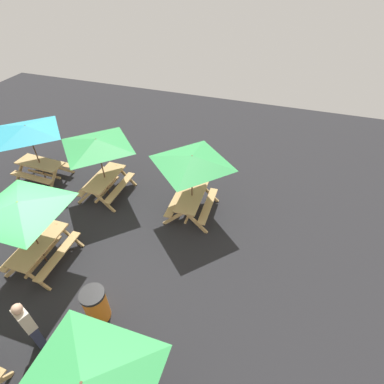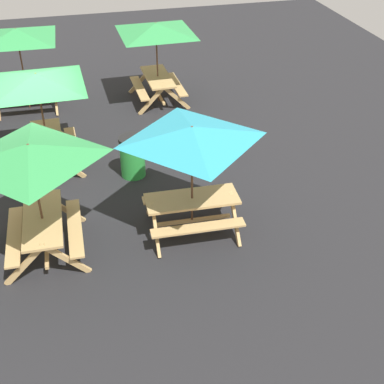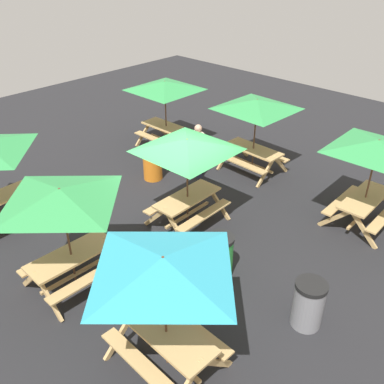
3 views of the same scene
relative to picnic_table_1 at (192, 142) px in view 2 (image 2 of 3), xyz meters
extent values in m
plane|color=#232326|center=(-3.09, -2.91, -1.99)|extent=(25.81, 25.81, 0.00)
cube|color=tan|center=(0.00, 0.00, -1.25)|extent=(0.76, 1.82, 0.05)
cube|color=tan|center=(0.55, -0.02, -1.54)|extent=(0.32, 1.81, 0.04)
cube|color=tan|center=(-0.55, 0.02, -1.54)|extent=(0.32, 1.81, 0.04)
cube|color=tan|center=(0.34, -0.79, -1.62)|extent=(0.80, 0.09, 0.81)
cube|color=tan|center=(-0.39, -0.77, -1.62)|extent=(0.80, 0.09, 0.81)
cube|color=tan|center=(0.39, 0.77, -1.62)|extent=(0.80, 0.09, 0.81)
cube|color=tan|center=(-0.34, 0.79, -1.62)|extent=(0.80, 0.09, 0.81)
cube|color=tan|center=(0.00, 0.00, -1.77)|extent=(0.12, 1.56, 0.06)
cylinder|color=brown|center=(0.00, 0.00, -0.84)|extent=(0.04, 0.04, 2.30)
pyramid|color=teal|center=(0.00, 0.00, 0.17)|extent=(2.06, 2.06, 0.28)
cube|color=tan|center=(-6.68, -3.17, -1.25)|extent=(0.76, 1.82, 0.05)
cube|color=tan|center=(-6.13, -3.19, -1.54)|extent=(0.32, 1.81, 0.04)
cube|color=tan|center=(-7.23, -3.15, -1.54)|extent=(0.32, 1.81, 0.04)
cube|color=tan|center=(-7.07, -3.93, -1.62)|extent=(0.80, 0.09, 0.81)
cube|color=tan|center=(-6.29, -2.40, -1.62)|extent=(0.80, 0.09, 0.81)
cube|color=tan|center=(-7.02, -2.37, -1.62)|extent=(0.80, 0.09, 0.81)
cube|color=tan|center=(-6.68, -3.17, -1.77)|extent=(0.12, 1.56, 0.06)
cylinder|color=brown|center=(-6.68, -3.17, -0.84)|extent=(0.04, 0.04, 2.30)
pyramid|color=green|center=(-6.68, -3.17, 0.17)|extent=(2.83, 2.83, 0.28)
cube|color=tan|center=(-3.27, -2.67, -1.25)|extent=(1.82, 0.74, 0.05)
cube|color=tan|center=(-3.26, -3.22, -1.54)|extent=(1.81, 0.30, 0.04)
cube|color=tan|center=(-3.29, -2.12, -1.54)|extent=(1.81, 0.30, 0.04)
cube|color=tan|center=(-4.05, -3.05, -1.62)|extent=(0.08, 0.80, 0.81)
cube|color=tan|center=(-4.06, -2.32, -1.62)|extent=(0.08, 0.80, 0.81)
cube|color=tan|center=(-2.49, -3.02, -1.62)|extent=(0.08, 0.80, 0.81)
cube|color=tan|center=(-2.50, -2.29, -1.62)|extent=(0.08, 0.80, 0.81)
cube|color=tan|center=(-3.27, -2.67, -1.77)|extent=(1.56, 0.10, 0.06)
cylinder|color=brown|center=(-3.27, -2.67, -0.84)|extent=(0.04, 0.04, 2.30)
pyramid|color=green|center=(-3.27, -2.67, 0.17)|extent=(2.83, 2.83, 0.28)
cube|color=tan|center=(-0.04, -2.82, -1.25)|extent=(1.81, 0.73, 0.05)
cube|color=tan|center=(-0.04, -3.37, -1.54)|extent=(1.80, 0.29, 0.04)
cube|color=tan|center=(-0.03, -2.27, -1.54)|extent=(1.80, 0.29, 0.04)
cube|color=tan|center=(-0.82, -3.17, -1.62)|extent=(0.07, 0.80, 0.81)
cube|color=tan|center=(-0.81, -2.44, -1.62)|extent=(0.07, 0.80, 0.81)
cube|color=tan|center=(0.74, -3.19, -1.62)|extent=(0.07, 0.80, 0.81)
cube|color=tan|center=(0.75, -2.46, -1.62)|extent=(0.07, 0.80, 0.81)
cube|color=tan|center=(-0.04, -2.82, -1.77)|extent=(1.56, 0.09, 0.06)
cylinder|color=brown|center=(-0.04, -2.82, -0.84)|extent=(0.04, 0.04, 2.30)
pyramid|color=green|center=(-0.04, -2.82, 0.17)|extent=(2.03, 2.03, 0.28)
cube|color=tan|center=(-6.26, 0.55, -1.25)|extent=(1.82, 0.74, 0.05)
cube|color=tan|center=(-6.25, 0.00, -1.54)|extent=(1.81, 0.30, 0.04)
cube|color=tan|center=(-6.27, 1.10, -1.54)|extent=(1.81, 0.30, 0.04)
cube|color=tan|center=(-7.03, 0.16, -1.62)|extent=(0.08, 0.80, 0.81)
cube|color=tan|center=(-7.05, 0.89, -1.62)|extent=(0.08, 0.80, 0.81)
cube|color=tan|center=(-5.47, 0.20, -1.62)|extent=(0.08, 0.80, 0.81)
cube|color=tan|center=(-5.49, 0.93, -1.62)|extent=(0.08, 0.80, 0.81)
cube|color=tan|center=(-6.26, 0.55, -1.77)|extent=(1.56, 0.11, 0.06)
cylinder|color=brown|center=(-6.26, 0.55, -0.84)|extent=(0.04, 0.04, 2.30)
pyramid|color=green|center=(-6.26, 0.55, 0.17)|extent=(2.83, 2.83, 0.28)
cylinder|color=gray|center=(-2.38, 1.26, -1.54)|extent=(0.56, 0.56, 0.90)
cylinder|color=black|center=(-2.38, 1.26, -1.05)|extent=(0.59, 0.59, 0.08)
cylinder|color=green|center=(-2.32, -0.82, -1.54)|extent=(0.56, 0.56, 0.90)
cylinder|color=black|center=(-2.32, -0.82, -1.05)|extent=(0.59, 0.59, 0.08)
camera|label=1|loc=(-7.06, -8.40, 5.14)|focal=28.00mm
camera|label=2|loc=(8.22, -2.06, 4.63)|focal=50.00mm
camera|label=3|loc=(3.21, 3.61, 4.25)|focal=40.00mm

